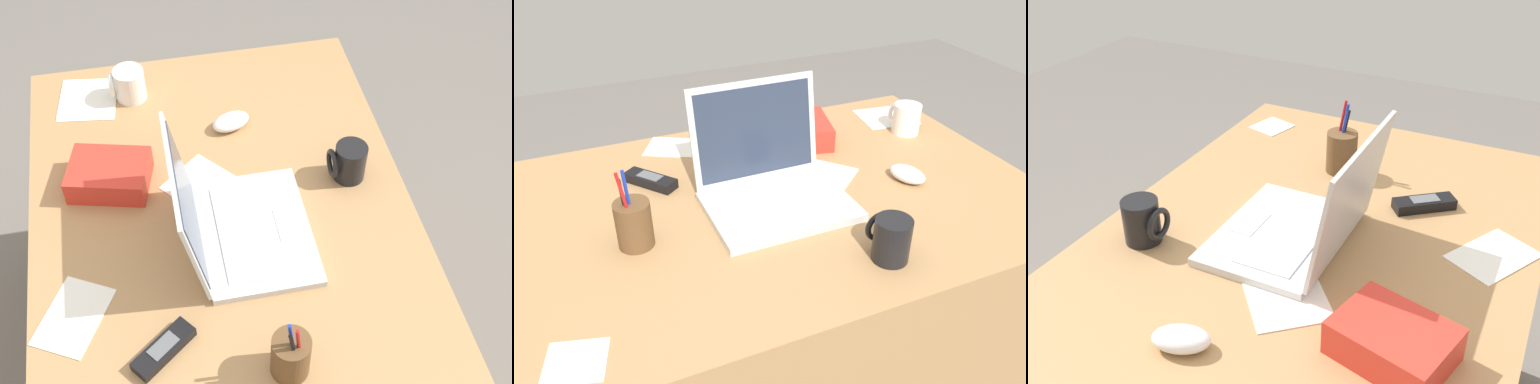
# 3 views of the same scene
# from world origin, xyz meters

# --- Properties ---
(desk) EXTENTS (1.28, 0.87, 0.73)m
(desk) POSITION_xyz_m (0.00, 0.00, 0.37)
(desk) COLOR #A87C4F
(desk) RESTS_ON ground
(laptop) EXTENTS (0.33, 0.29, 0.26)m
(laptop) POSITION_xyz_m (-0.01, -0.01, 0.78)
(laptop) COLOR silver
(laptop) RESTS_ON desk
(computer_mouse) EXTENTS (0.09, 0.11, 0.04)m
(computer_mouse) POSITION_xyz_m (0.34, -0.07, 0.75)
(computer_mouse) COLOR white
(computer_mouse) RESTS_ON desk
(coffee_mug_white) EXTENTS (0.07, 0.09, 0.09)m
(coffee_mug_white) POSITION_xyz_m (0.12, -0.31, 0.78)
(coffee_mug_white) COLOR black
(coffee_mug_white) RESTS_ON desk
(cordless_phone) EXTENTS (0.12, 0.14, 0.03)m
(cordless_phone) POSITION_xyz_m (-0.26, 0.17, 0.74)
(cordless_phone) COLOR black
(cordless_phone) RESTS_ON desk
(pen_holder) EXTENTS (0.07, 0.07, 0.18)m
(pen_holder) POSITION_xyz_m (-0.34, -0.06, 0.78)
(pen_holder) COLOR brown
(pen_holder) RESTS_ON desk
(snack_bag) EXTENTS (0.18, 0.21, 0.06)m
(snack_bag) POSITION_xyz_m (0.20, 0.24, 0.76)
(snack_bag) COLOR red
(snack_bag) RESTS_ON desk
(paper_note_near_laptop) EXTENTS (0.20, 0.18, 0.00)m
(paper_note_near_laptop) POSITION_xyz_m (-0.14, 0.34, 0.73)
(paper_note_near_laptop) COLOR white
(paper_note_near_laptop) RESTS_ON desk
(paper_note_left) EXTENTS (0.12, 0.11, 0.00)m
(paper_note_left) POSITION_xyz_m (-0.49, -0.33, 0.73)
(paper_note_left) COLOR white
(paper_note_left) RESTS_ON desk
(paper_note_front) EXTENTS (0.19, 0.19, 0.00)m
(paper_note_front) POSITION_xyz_m (0.16, 0.04, 0.73)
(paper_note_front) COLOR white
(paper_note_front) RESTS_ON desk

